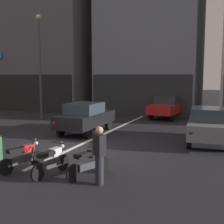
{
  "coord_description": "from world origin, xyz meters",
  "views": [
    {
      "loc": [
        6.0,
        -10.15,
        3.02
      ],
      "look_at": [
        1.07,
        2.0,
        1.4
      ],
      "focal_mm": 45.86,
      "sensor_mm": 36.0,
      "label": 1
    }
  ],
  "objects_px": {
    "car_red_down_street": "(168,106)",
    "motorcycle_black_row_centre": "(89,162)",
    "street_lamp": "(40,57)",
    "motorcycle_white_row_left_mid": "(51,161)",
    "person_by_motorcycles": "(99,155)",
    "car_grey_parked_kerbside": "(209,124)",
    "car_black_crossing_near": "(86,117)",
    "motorcycle_red_row_leftmost": "(23,157)"
  },
  "relations": [
    {
      "from": "car_grey_parked_kerbside",
      "to": "person_by_motorcycles",
      "type": "bearing_deg",
      "value": -111.12
    },
    {
      "from": "car_black_crossing_near",
      "to": "car_red_down_street",
      "type": "height_order",
      "value": "same"
    },
    {
      "from": "car_black_crossing_near",
      "to": "car_red_down_street",
      "type": "bearing_deg",
      "value": 67.39
    },
    {
      "from": "car_red_down_street",
      "to": "motorcycle_black_row_centre",
      "type": "distance_m",
      "value": 13.37
    },
    {
      "from": "motorcycle_black_row_centre",
      "to": "street_lamp",
      "type": "bearing_deg",
      "value": 132.29
    },
    {
      "from": "car_red_down_street",
      "to": "motorcycle_white_row_left_mid",
      "type": "bearing_deg",
      "value": -93.7
    },
    {
      "from": "car_black_crossing_near",
      "to": "motorcycle_red_row_leftmost",
      "type": "bearing_deg",
      "value": -80.98
    },
    {
      "from": "car_grey_parked_kerbside",
      "to": "motorcycle_white_row_left_mid",
      "type": "height_order",
      "value": "car_grey_parked_kerbside"
    },
    {
      "from": "motorcycle_black_row_centre",
      "to": "motorcycle_white_row_left_mid",
      "type": "bearing_deg",
      "value": -163.93
    },
    {
      "from": "motorcycle_red_row_leftmost",
      "to": "motorcycle_black_row_centre",
      "type": "relative_size",
      "value": 1.02
    },
    {
      "from": "car_red_down_street",
      "to": "motorcycle_red_row_leftmost",
      "type": "relative_size",
      "value": 2.67
    },
    {
      "from": "motorcycle_white_row_left_mid",
      "to": "person_by_motorcycles",
      "type": "relative_size",
      "value": 1.0
    },
    {
      "from": "street_lamp",
      "to": "person_by_motorcycles",
      "type": "height_order",
      "value": "street_lamp"
    },
    {
      "from": "street_lamp",
      "to": "person_by_motorcycles",
      "type": "distance_m",
      "value": 13.71
    },
    {
      "from": "car_black_crossing_near",
      "to": "motorcycle_black_row_centre",
      "type": "relative_size",
      "value": 2.61
    },
    {
      "from": "motorcycle_black_row_centre",
      "to": "person_by_motorcycles",
      "type": "distance_m",
      "value": 0.85
    },
    {
      "from": "motorcycle_red_row_leftmost",
      "to": "motorcycle_white_row_left_mid",
      "type": "height_order",
      "value": "same"
    },
    {
      "from": "car_grey_parked_kerbside",
      "to": "person_by_motorcycles",
      "type": "height_order",
      "value": "person_by_motorcycles"
    },
    {
      "from": "car_grey_parked_kerbside",
      "to": "street_lamp",
      "type": "relative_size",
      "value": 0.58
    },
    {
      "from": "car_grey_parked_kerbside",
      "to": "car_red_down_street",
      "type": "relative_size",
      "value": 0.98
    },
    {
      "from": "motorcycle_white_row_left_mid",
      "to": "motorcycle_black_row_centre",
      "type": "height_order",
      "value": "same"
    },
    {
      "from": "car_black_crossing_near",
      "to": "car_red_down_street",
      "type": "relative_size",
      "value": 0.96
    },
    {
      "from": "car_red_down_street",
      "to": "motorcycle_black_row_centre",
      "type": "xyz_separation_m",
      "value": [
        0.24,
        -13.36,
        -0.43
      ]
    },
    {
      "from": "motorcycle_black_row_centre",
      "to": "car_red_down_street",
      "type": "bearing_deg",
      "value": 91.05
    },
    {
      "from": "car_grey_parked_kerbside",
      "to": "motorcycle_red_row_leftmost",
      "type": "height_order",
      "value": "car_grey_parked_kerbside"
    },
    {
      "from": "car_red_down_street",
      "to": "motorcycle_red_row_leftmost",
      "type": "distance_m",
      "value": 13.8
    },
    {
      "from": "car_black_crossing_near",
      "to": "motorcycle_white_row_left_mid",
      "type": "relative_size",
      "value": 2.46
    },
    {
      "from": "motorcycle_white_row_left_mid",
      "to": "person_by_motorcycles",
      "type": "xyz_separation_m",
      "value": [
        1.69,
        -0.16,
        0.4
      ]
    },
    {
      "from": "street_lamp",
      "to": "motorcycle_black_row_centre",
      "type": "relative_size",
      "value": 4.61
    },
    {
      "from": "car_black_crossing_near",
      "to": "street_lamp",
      "type": "distance_m",
      "value": 6.97
    },
    {
      "from": "street_lamp",
      "to": "motorcycle_black_row_centre",
      "type": "bearing_deg",
      "value": -47.71
    },
    {
      "from": "car_black_crossing_near",
      "to": "car_red_down_street",
      "type": "distance_m",
      "value": 7.86
    },
    {
      "from": "car_black_crossing_near",
      "to": "person_by_motorcycles",
      "type": "xyz_separation_m",
      "value": [
        3.83,
        -6.59,
        -0.03
      ]
    },
    {
      "from": "car_red_down_street",
      "to": "motorcycle_black_row_centre",
      "type": "relative_size",
      "value": 2.73
    },
    {
      "from": "car_red_down_street",
      "to": "motorcycle_black_row_centre",
      "type": "bearing_deg",
      "value": -88.95
    },
    {
      "from": "car_black_crossing_near",
      "to": "car_grey_parked_kerbside",
      "type": "relative_size",
      "value": 0.97
    },
    {
      "from": "car_black_crossing_near",
      "to": "motorcycle_white_row_left_mid",
      "type": "height_order",
      "value": "car_black_crossing_near"
    },
    {
      "from": "motorcycle_red_row_leftmost",
      "to": "person_by_motorcycles",
      "type": "distance_m",
      "value": 2.85
    },
    {
      "from": "person_by_motorcycles",
      "to": "motorcycle_white_row_left_mid",
      "type": "bearing_deg",
      "value": 174.46
    },
    {
      "from": "car_black_crossing_near",
      "to": "motorcycle_red_row_leftmost",
      "type": "distance_m",
      "value": 6.48
    },
    {
      "from": "motorcycle_red_row_leftmost",
      "to": "person_by_motorcycles",
      "type": "height_order",
      "value": "person_by_motorcycles"
    },
    {
      "from": "car_grey_parked_kerbside",
      "to": "motorcycle_red_row_leftmost",
      "type": "bearing_deg",
      "value": -130.29
    }
  ]
}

